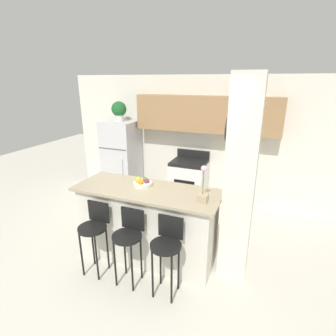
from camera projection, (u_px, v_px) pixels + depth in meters
ground_plane at (149, 256)px, 3.85m from camera, size 14.00×14.00×0.00m
wall_back at (199, 130)px, 5.24m from camera, size 5.60×0.38×2.55m
pillar_right at (240, 181)px, 3.18m from camera, size 0.38×0.32×2.55m
counter_bar at (148, 224)px, 3.68m from camera, size 1.99×0.75×1.06m
refrigerator at (122, 158)px, 5.75m from camera, size 0.69×0.70×1.63m
stove_range at (189, 182)px, 5.37m from camera, size 0.69×0.60×1.07m
bar_stool_left at (94, 228)px, 3.36m from camera, size 0.36×0.36×0.97m
bar_stool_mid at (129, 236)px, 3.18m from camera, size 0.36×0.36×0.97m
bar_stool_right at (167, 245)px, 3.01m from camera, size 0.36×0.36×0.97m
potted_plant_on_fridge at (119, 110)px, 5.41m from camera, size 0.31×0.31×0.41m
orchid_vase at (203, 192)px, 3.11m from camera, size 0.12×0.12×0.45m
fruit_bowl at (142, 183)px, 3.61m from camera, size 0.26×0.26×0.12m
trash_bin at (141, 192)px, 5.54m from camera, size 0.28×0.28×0.38m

